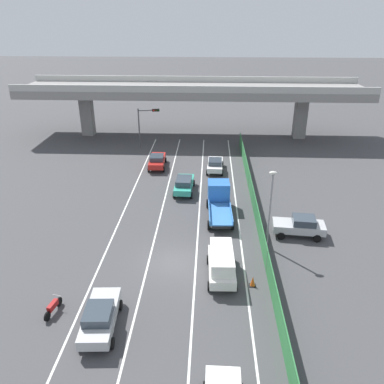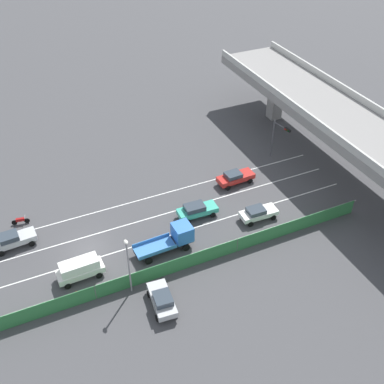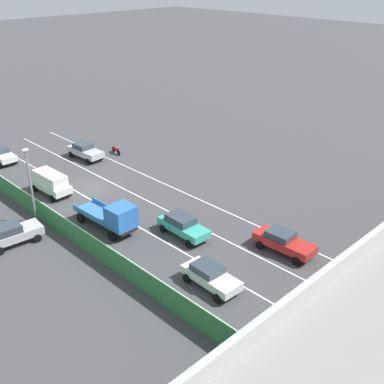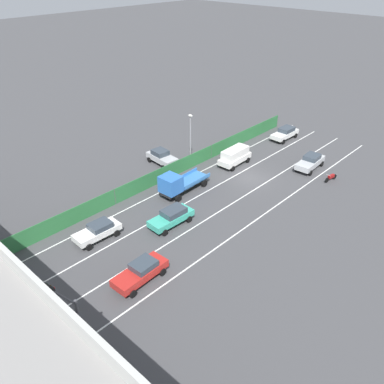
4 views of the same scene
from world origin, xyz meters
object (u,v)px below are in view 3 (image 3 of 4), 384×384
Objects in this scene: flatbed_truck_blue at (114,217)px; motorcycle at (116,150)px; parked_wagon_silver at (12,233)px; car_hatchback_white at (210,275)px; car_taxi_teal at (183,225)px; car_sedan_white at (0,154)px; traffic_cone at (26,194)px; car_sedan_silver at (85,151)px; street_lamp at (30,178)px; car_van_white at (51,182)px; car_sedan_red at (284,241)px.

motorcycle is (-10.52, -14.18, -0.88)m from flatbed_truck_blue.
car_hatchback_white is at bearing 115.91° from parked_wagon_silver.
car_taxi_teal reaches higher than car_sedan_white.
car_hatchback_white reaches higher than traffic_cone.
car_hatchback_white is 26.60m from car_sedan_silver.
car_sedan_silver is 0.72× the size of street_lamp.
street_lamp is (14.24, 8.18, 3.56)m from motorcycle.
car_sedan_white is (-0.15, -11.10, -0.30)m from car_van_white.
flatbed_truck_blue reaches higher than parked_wagon_silver.
parked_wagon_silver is (6.69, -4.00, -0.41)m from flatbed_truck_blue.
car_sedan_red is 26.60m from car_sedan_silver.
street_lamp is 6.34m from traffic_cone.
car_sedan_silver is at bearing -100.55° from car_taxi_teal.
parked_wagon_silver is at bearing 56.77° from traffic_cone.
street_lamp reaches higher than car_sedan_silver.
parked_wagon_silver is at bearing 68.22° from car_sedan_white.
parked_wagon_silver is at bearing -30.89° from flatbed_truck_blue.
car_sedan_red is 1.09× the size of car_hatchback_white.
street_lamp is (10.92, 9.35, 3.10)m from car_sedan_silver.
street_lamp reaches higher than car_sedan_white.
flatbed_truck_blue reaches higher than car_sedan_white.
parked_wagon_silver is (6.81, 17.04, 0.03)m from car_sedan_white.
car_hatchback_white is at bearing 61.82° from car_taxi_teal.
car_sedan_silver is at bearing -89.83° from car_sedan_red.
traffic_cone is (9.43, -22.17, -0.54)m from car_sedan_red.
car_sedan_silver is 0.75× the size of flatbed_truck_blue.
car_sedan_red is at bearing 118.03° from car_taxi_teal.
car_sedan_red is at bearing 122.89° from flatbed_truck_blue.
car_sedan_red is at bearing 82.73° from motorcycle.
car_sedan_white is at bearing -82.30° from car_taxi_teal.
car_sedan_red reaches higher than car_hatchback_white.
car_taxi_teal is 0.74× the size of flatbed_truck_blue.
flatbed_truck_blue is (7.27, -11.25, 0.45)m from car_sedan_red.
car_van_white is 11.38m from motorcycle.
street_lamp is at bearing -54.63° from car_taxi_teal.
motorcycle is at bearing -158.12° from car_van_white.
car_sedan_white is at bearing -102.69° from traffic_cone.
car_sedan_white is 0.70× the size of street_lamp.
car_sedan_red is 20.69m from street_lamp.
car_taxi_teal is at bearing 97.70° from car_sedan_white.
car_sedan_white reaches higher than traffic_cone.
car_van_white is 0.74× the size of flatbed_truck_blue.
car_hatchback_white is 21.40m from traffic_cone.
street_lamp is (-2.96, -2.00, 3.09)m from parked_wagon_silver.
car_van_white is 6.19× the size of traffic_cone.
parked_wagon_silver is (13.96, -15.25, 0.04)m from car_sedan_red.
car_hatchback_white is (-0.31, 20.28, -0.33)m from car_van_white.
car_sedan_red is 0.73× the size of street_lamp.
car_sedan_white reaches higher than car_sedan_red.
car_sedan_white is 2.37× the size of motorcycle.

